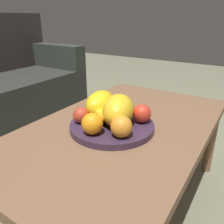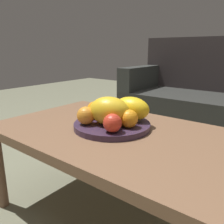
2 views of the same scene
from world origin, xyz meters
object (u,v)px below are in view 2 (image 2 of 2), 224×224
at_px(coffee_table, 119,141).
at_px(orange_right, 129,119).
at_px(apple_left, 112,123).
at_px(couch, 223,107).
at_px(fruit_bowl, 112,125).
at_px(apple_front, 116,109).
at_px(melon_smaller_beside, 109,111).
at_px(banana_bunch, 113,114).
at_px(orange_front, 95,110).
at_px(orange_left, 86,116).
at_px(melon_large_front, 131,109).

xyz_separation_m(coffee_table, orange_right, (0.04, 0.01, 0.11)).
distance_m(coffee_table, apple_left, 0.14).
relative_size(couch, fruit_bowl, 4.93).
xyz_separation_m(couch, apple_front, (-0.23, -1.23, 0.19)).
bearing_deg(orange_right, apple_front, 143.34).
bearing_deg(melon_smaller_beside, coffee_table, 15.31).
height_order(couch, banana_bunch, couch).
relative_size(orange_right, apple_left, 1.02).
bearing_deg(apple_front, orange_front, -118.01).
height_order(fruit_bowl, orange_right, orange_right).
relative_size(orange_front, orange_left, 1.01).
height_order(couch, orange_front, couch).
relative_size(orange_left, banana_bunch, 0.45).
bearing_deg(apple_left, orange_right, 78.59).
bearing_deg(melon_large_front, fruit_bowl, -116.46).
relative_size(orange_left, apple_left, 1.06).
bearing_deg(banana_bunch, apple_left, -53.41).
xyz_separation_m(orange_left, orange_right, (0.17, 0.08, -0.00)).
distance_m(orange_right, apple_left, 0.09).
distance_m(couch, banana_bunch, 1.34).
bearing_deg(apple_left, coffee_table, 106.69).
bearing_deg(couch, apple_left, -93.44).
height_order(orange_left, apple_front, orange_left).
xyz_separation_m(melon_large_front, orange_left, (-0.12, -0.18, -0.01)).
height_order(orange_front, orange_right, orange_front).
height_order(couch, orange_right, couch).
xyz_separation_m(coffee_table, melon_large_front, (-0.01, 0.10, 0.13)).
height_order(apple_front, apple_left, apple_left).
height_order(melon_smaller_beside, apple_front, melon_smaller_beside).
xyz_separation_m(fruit_bowl, apple_front, (-0.06, 0.11, 0.04)).
xyz_separation_m(couch, apple_left, (-0.09, -1.44, 0.20)).
bearing_deg(apple_front, apple_left, -56.18).
xyz_separation_m(melon_smaller_beside, banana_bunch, (-0.02, 0.06, -0.03)).
height_order(fruit_bowl, banana_bunch, banana_bunch).
height_order(coffee_table, apple_front, apple_front).
bearing_deg(coffee_table, banana_bunch, 146.62).
bearing_deg(orange_left, apple_left, -2.82).
height_order(orange_left, banana_bunch, orange_left).
bearing_deg(melon_large_front, melon_smaller_beside, -108.79).
distance_m(coffee_table, orange_front, 0.20).
bearing_deg(orange_right, apple_left, -101.41).
relative_size(orange_front, banana_bunch, 0.45).
relative_size(coffee_table, banana_bunch, 6.37).
distance_m(melon_large_front, banana_bunch, 0.09).
relative_size(melon_smaller_beside, orange_right, 2.32).
bearing_deg(coffee_table, fruit_bowl, 165.84).
relative_size(coffee_table, apple_front, 17.61).
bearing_deg(couch, coffee_table, -94.68).
height_order(fruit_bowl, apple_front, apple_front).
distance_m(couch, apple_front, 1.27).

